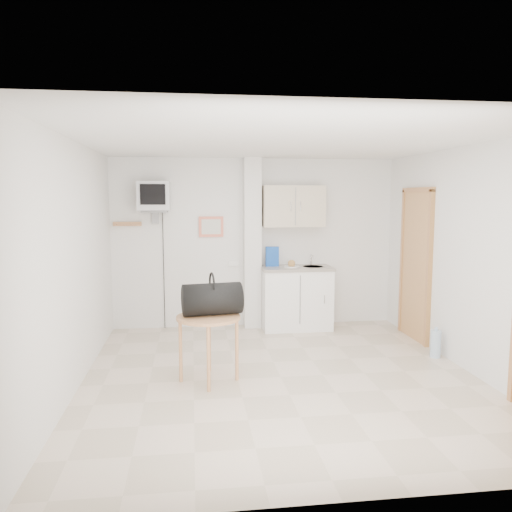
{
  "coord_description": "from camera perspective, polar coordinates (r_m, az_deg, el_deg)",
  "views": [
    {
      "loc": [
        -0.93,
        -5.12,
        1.93
      ],
      "look_at": [
        -0.19,
        0.6,
        1.25
      ],
      "focal_mm": 35.0,
      "sensor_mm": 36.0,
      "label": 1
    }
  ],
  "objects": [
    {
      "name": "crt_television",
      "position": [
        7.16,
        -11.58,
        6.63
      ],
      "size": [
        0.44,
        0.45,
        2.15
      ],
      "color": "slate",
      "rests_on": "ground"
    },
    {
      "name": "kitchenette",
      "position": [
        7.37,
        4.52,
        -2.09
      ],
      "size": [
        1.03,
        0.58,
        2.1
      ],
      "color": "white",
      "rests_on": "ground"
    },
    {
      "name": "round_table",
      "position": [
        5.27,
        -5.45,
        -7.76
      ],
      "size": [
        0.67,
        0.67,
        0.7
      ],
      "rotation": [
        0.0,
        0.0,
        -0.05
      ],
      "color": "#BB7D50",
      "rests_on": "ground"
    },
    {
      "name": "room_envelope",
      "position": [
        5.35,
        5.3,
        2.49
      ],
      "size": [
        4.24,
        4.54,
        2.55
      ],
      "color": "white",
      "rests_on": "ground"
    },
    {
      "name": "ground",
      "position": [
        5.55,
        2.85,
        -13.64
      ],
      "size": [
        4.5,
        4.5,
        0.0
      ],
      "primitive_type": "plane",
      "color": "beige",
      "rests_on": "ground"
    },
    {
      "name": "water_bottle",
      "position": [
        6.5,
        19.84,
        -9.4
      ],
      "size": [
        0.12,
        0.12,
        0.37
      ],
      "color": "#A8C4DE",
      "rests_on": "ground"
    },
    {
      "name": "duffel_bag",
      "position": [
        5.26,
        -5.04,
        -4.89
      ],
      "size": [
        0.65,
        0.43,
        0.45
      ],
      "rotation": [
        0.0,
        0.0,
        0.16
      ],
      "color": "black",
      "rests_on": "round_table"
    }
  ]
}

